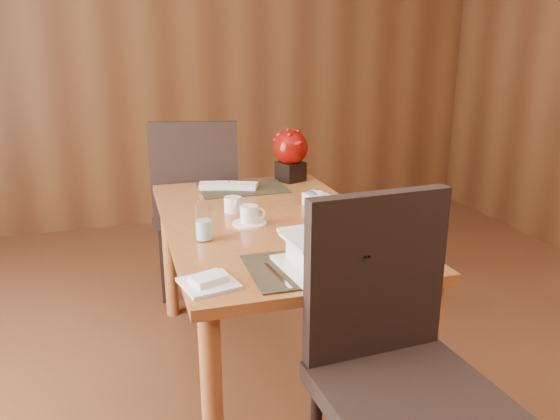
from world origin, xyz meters
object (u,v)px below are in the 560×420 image
object	(u,v)px
dining_table	(270,240)
bread_plate	(209,283)
coffee_cup	(249,216)
creamer_jug	(233,204)
berry_decor	(291,152)
far_chair	(198,199)
water_glass	(203,222)
soup_setting	(328,253)
near_chair	(394,351)
sugar_caddy	(316,200)

from	to	relation	value
dining_table	bread_plate	bearing A→B (deg)	-122.11
coffee_cup	creamer_jug	xyz separation A→B (m)	(-0.03, 0.19, 0.00)
berry_decor	coffee_cup	bearing A→B (deg)	-120.55
berry_decor	bread_plate	bearing A→B (deg)	-118.49
coffee_cup	bread_plate	world-z (taller)	coffee_cup
berry_decor	far_chair	size ratio (longest dim) A/B	0.26
water_glass	berry_decor	xyz separation A→B (m)	(0.61, 0.82, 0.08)
dining_table	soup_setting	world-z (taller)	soup_setting
creamer_jug	near_chair	xyz separation A→B (m)	(0.27, -1.05, -0.19)
dining_table	berry_decor	bearing A→B (deg)	65.09
bread_plate	dining_table	bearing A→B (deg)	57.89
water_glass	sugar_caddy	bearing A→B (deg)	28.51
coffee_cup	berry_decor	bearing A→B (deg)	59.45
coffee_cup	water_glass	distance (m)	0.26
dining_table	water_glass	world-z (taller)	water_glass
creamer_jug	near_chair	size ratio (longest dim) A/B	0.09
berry_decor	far_chair	xyz separation A→B (m)	(-0.49, 0.28, -0.30)
sugar_caddy	bread_plate	size ratio (longest dim) A/B	0.60
dining_table	near_chair	xyz separation A→B (m)	(0.14, -0.89, -0.05)
sugar_caddy	far_chair	distance (m)	0.91
bread_plate	creamer_jug	bearing A→B (deg)	72.48
dining_table	water_glass	distance (m)	0.40
dining_table	soup_setting	xyz separation A→B (m)	(0.04, -0.58, 0.16)
creamer_jug	near_chair	world-z (taller)	near_chair
coffee_cup	berry_decor	distance (m)	0.80
near_chair	berry_decor	bearing A→B (deg)	80.42
coffee_cup	far_chair	world-z (taller)	far_chair
water_glass	creamer_jug	xyz separation A→B (m)	(0.18, 0.33, -0.04)
dining_table	sugar_caddy	distance (m)	0.32
bread_plate	near_chair	world-z (taller)	near_chair
creamer_jug	berry_decor	world-z (taller)	berry_decor
sugar_caddy	far_chair	world-z (taller)	far_chair
dining_table	water_glass	bearing A→B (deg)	-151.00
water_glass	sugar_caddy	xyz separation A→B (m)	(0.58, 0.32, -0.05)
coffee_cup	water_glass	bearing A→B (deg)	-147.38
creamer_jug	berry_decor	size ratio (longest dim) A/B	0.35
soup_setting	sugar_caddy	world-z (taller)	soup_setting
coffee_cup	sugar_caddy	bearing A→B (deg)	25.93
soup_setting	bread_plate	bearing A→B (deg)	175.02
water_glass	sugar_caddy	distance (m)	0.66
berry_decor	sugar_caddy	bearing A→B (deg)	-93.85
water_glass	bread_plate	distance (m)	0.42
water_glass	near_chair	xyz separation A→B (m)	(0.46, -0.71, -0.23)
sugar_caddy	bread_plate	world-z (taller)	sugar_caddy
water_glass	far_chair	bearing A→B (deg)	83.28
sugar_caddy	bread_plate	xyz separation A→B (m)	(-0.63, -0.73, -0.02)
water_glass	soup_setting	bearing A→B (deg)	-48.53
creamer_jug	berry_decor	distance (m)	0.66
soup_setting	far_chair	size ratio (longest dim) A/B	0.31
sugar_caddy	berry_decor	size ratio (longest dim) A/B	0.35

